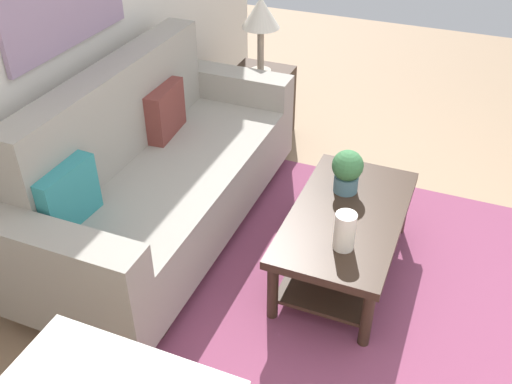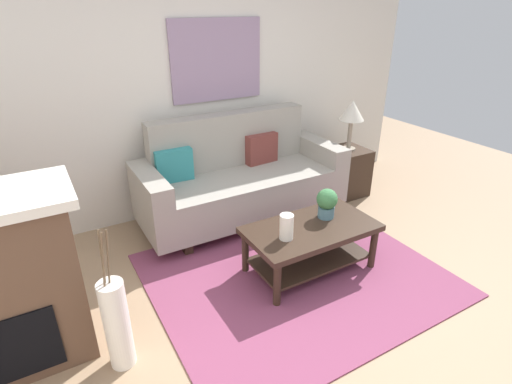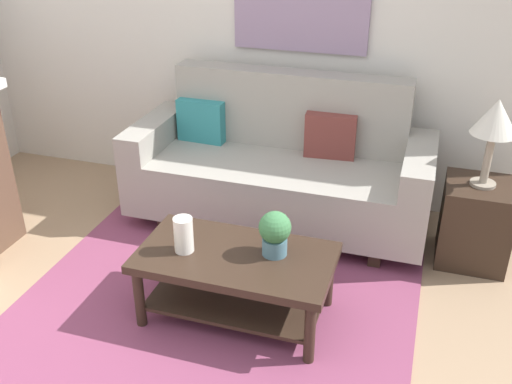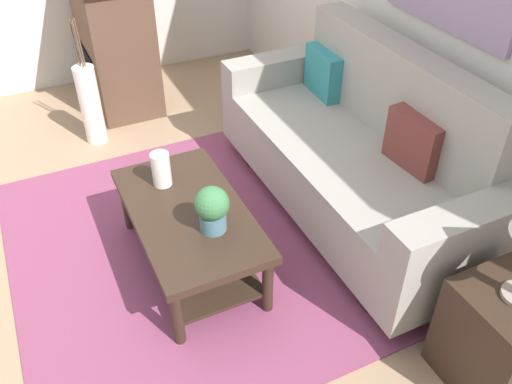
% 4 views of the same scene
% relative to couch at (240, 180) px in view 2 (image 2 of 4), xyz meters
% --- Properties ---
extents(ground_plane, '(9.24, 9.24, 0.00)m').
position_rel_couch_xyz_m(ground_plane, '(-0.09, -1.66, -0.43)').
color(ground_plane, '#9E7F60').
extents(wall_back, '(5.24, 0.10, 2.70)m').
position_rel_couch_xyz_m(wall_back, '(-0.09, 0.54, 0.92)').
color(wall_back, silver).
rests_on(wall_back, ground_plane).
extents(area_rug, '(2.34, 1.99, 0.01)m').
position_rel_couch_xyz_m(area_rug, '(-0.09, -1.16, -0.42)').
color(area_rug, '#843D5B').
rests_on(area_rug, ground_plane).
extents(couch, '(2.13, 0.84, 1.08)m').
position_rel_couch_xyz_m(couch, '(0.00, 0.00, 0.00)').
color(couch, gray).
rests_on(couch, ground_plane).
extents(throw_pillow_teal, '(0.37, 0.14, 0.32)m').
position_rel_couch_xyz_m(throw_pillow_teal, '(-0.66, 0.13, 0.25)').
color(throw_pillow_teal, teal).
rests_on(throw_pillow_teal, couch).
extents(throw_pillow_maroon, '(0.37, 0.15, 0.32)m').
position_rel_couch_xyz_m(throw_pillow_maroon, '(0.33, 0.13, 0.25)').
color(throw_pillow_maroon, brown).
rests_on(throw_pillow_maroon, couch).
extents(coffee_table, '(1.10, 0.60, 0.43)m').
position_rel_couch_xyz_m(coffee_table, '(0.06, -1.15, -0.12)').
color(coffee_table, '#332319').
rests_on(coffee_table, ground_plane).
extents(tabletop_vase, '(0.11, 0.11, 0.21)m').
position_rel_couch_xyz_m(tabletop_vase, '(-0.23, -1.20, 0.10)').
color(tabletop_vase, white).
rests_on(tabletop_vase, coffee_table).
extents(potted_plant_tabletop, '(0.18, 0.18, 0.26)m').
position_rel_couch_xyz_m(potted_plant_tabletop, '(0.26, -1.08, 0.14)').
color(potted_plant_tabletop, slate).
rests_on(potted_plant_tabletop, coffee_table).
extents(side_table, '(0.44, 0.44, 0.56)m').
position_rel_couch_xyz_m(side_table, '(1.37, -0.11, -0.15)').
color(side_table, '#332319').
rests_on(side_table, ground_plane).
extents(table_lamp, '(0.28, 0.28, 0.57)m').
position_rel_couch_xyz_m(table_lamp, '(1.37, -0.11, 0.56)').
color(table_lamp, gray).
rests_on(table_lamp, side_table).
extents(floor_vase, '(0.16, 0.16, 0.63)m').
position_rel_couch_xyz_m(floor_vase, '(-1.58, -1.36, -0.12)').
color(floor_vase, white).
rests_on(floor_vase, ground_plane).
extents(floor_vase_branch_a, '(0.04, 0.03, 0.36)m').
position_rel_couch_xyz_m(floor_vase_branch_a, '(-1.56, -1.36, 0.38)').
color(floor_vase_branch_a, brown).
rests_on(floor_vase_branch_a, floor_vase).
extents(floor_vase_branch_b, '(0.03, 0.03, 0.36)m').
position_rel_couch_xyz_m(floor_vase_branch_b, '(-1.59, -1.35, 0.38)').
color(floor_vase_branch_b, brown).
rests_on(floor_vase_branch_b, floor_vase).
extents(floor_vase_branch_c, '(0.05, 0.02, 0.36)m').
position_rel_couch_xyz_m(floor_vase_branch_c, '(-1.59, -1.38, 0.38)').
color(floor_vase_branch_c, brown).
rests_on(floor_vase_branch_c, floor_vase).
extents(framed_painting, '(0.99, 0.03, 0.80)m').
position_rel_couch_xyz_m(framed_painting, '(0.00, 0.47, 1.15)').
color(framed_painting, gray).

